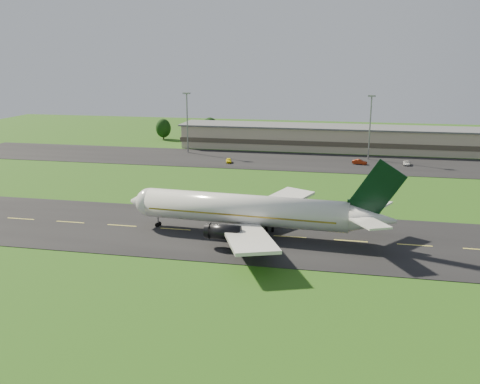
% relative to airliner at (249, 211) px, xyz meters
% --- Properties ---
extents(ground, '(360.00, 360.00, 0.00)m').
position_rel_airliner_xyz_m(ground, '(18.57, 0.06, -4.66)').
color(ground, '#224A12').
rests_on(ground, ground).
extents(taxiway, '(220.00, 30.00, 0.10)m').
position_rel_airliner_xyz_m(taxiway, '(18.57, 0.06, -4.61)').
color(taxiway, black).
rests_on(taxiway, ground).
extents(apron, '(260.00, 30.00, 0.10)m').
position_rel_airliner_xyz_m(apron, '(18.57, 72.06, -4.61)').
color(apron, black).
rests_on(apron, ground).
extents(airliner, '(51.30, 42.09, 15.57)m').
position_rel_airliner_xyz_m(airliner, '(0.00, 0.00, 0.00)').
color(airliner, white).
rests_on(airliner, ground).
extents(terminal, '(145.00, 16.00, 8.40)m').
position_rel_airliner_xyz_m(terminal, '(24.97, 96.24, -0.67)').
color(terminal, '#B8A58C').
rests_on(terminal, ground).
extents(light_mast_west, '(2.40, 1.20, 20.35)m').
position_rel_airliner_xyz_m(light_mast_west, '(-36.43, 80.06, 8.08)').
color(light_mast_west, gray).
rests_on(light_mast_west, ground).
extents(light_mast_centre, '(2.40, 1.20, 20.35)m').
position_rel_airliner_xyz_m(light_mast_centre, '(23.57, 80.06, 8.08)').
color(light_mast_centre, gray).
rests_on(light_mast_centre, ground).
extents(tree_line, '(193.42, 9.88, 10.16)m').
position_rel_airliner_xyz_m(tree_line, '(53.96, 106.38, 0.24)').
color(tree_line, black).
rests_on(tree_line, ground).
extents(service_vehicle_a, '(2.57, 4.27, 1.36)m').
position_rel_airliner_xyz_m(service_vehicle_a, '(-18.85, 65.57, -3.88)').
color(service_vehicle_a, yellow).
rests_on(service_vehicle_a, apron).
extents(service_vehicle_b, '(4.65, 2.36, 1.46)m').
position_rel_airliner_xyz_m(service_vehicle_b, '(20.83, 71.12, -3.83)').
color(service_vehicle_b, maroon).
rests_on(service_vehicle_b, apron).
extents(service_vehicle_c, '(2.44, 4.51, 1.20)m').
position_rel_airliner_xyz_m(service_vehicle_c, '(34.81, 72.81, -3.96)').
color(service_vehicle_c, silver).
rests_on(service_vehicle_c, apron).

